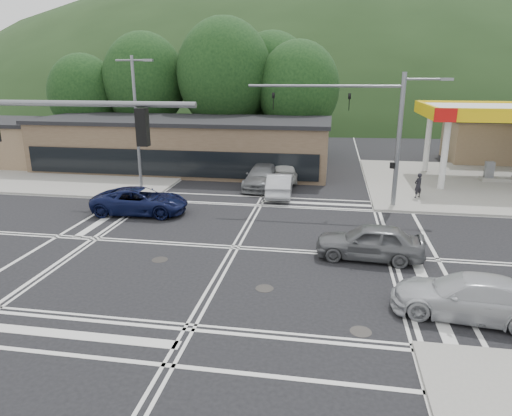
% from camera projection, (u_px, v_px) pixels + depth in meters
% --- Properties ---
extents(ground, '(120.00, 120.00, 0.00)m').
position_uv_depth(ground, '(235.00, 247.00, 21.66)').
color(ground, black).
rests_on(ground, ground).
extents(sidewalk_ne, '(16.00, 16.00, 0.15)m').
position_uv_depth(sidewalk_ne, '(477.00, 184.00, 33.45)').
color(sidewalk_ne, gray).
rests_on(sidewalk_ne, ground).
extents(sidewalk_nw, '(16.00, 16.00, 0.15)m').
position_uv_depth(sidewalk_nw, '(97.00, 170.00, 38.16)').
color(sidewalk_nw, gray).
rests_on(sidewalk_nw, ground).
extents(gas_station_canopy, '(12.32, 8.34, 5.75)m').
position_uv_depth(gas_station_canopy, '(512.00, 115.00, 32.65)').
color(gas_station_canopy, silver).
rests_on(gas_station_canopy, ground).
extents(convenience_store, '(10.00, 6.00, 3.80)m').
position_uv_depth(convenience_store, '(506.00, 141.00, 41.59)').
color(convenience_store, '#846B4F').
rests_on(convenience_store, ground).
extents(commercial_row, '(24.00, 8.00, 4.00)m').
position_uv_depth(commercial_row, '(184.00, 146.00, 38.39)').
color(commercial_row, brown).
rests_on(commercial_row, ground).
extents(commercial_nw, '(8.00, 7.00, 3.60)m').
position_uv_depth(commercial_nw, '(13.00, 143.00, 40.96)').
color(commercial_nw, '#846B4F').
rests_on(commercial_nw, ground).
extents(hill_north, '(252.00, 126.00, 140.00)m').
position_uv_depth(hill_north, '(315.00, 107.00, 106.68)').
color(hill_north, '#1F3518').
rests_on(hill_north, ground).
extents(tree_n_a, '(8.00, 8.00, 11.75)m').
position_uv_depth(tree_n_a, '(145.00, 81.00, 44.47)').
color(tree_n_a, '#382619').
rests_on(tree_n_a, ground).
extents(tree_n_b, '(9.00, 9.00, 12.98)m').
position_uv_depth(tree_n_b, '(224.00, 74.00, 43.03)').
color(tree_n_b, '#382619').
rests_on(tree_n_b, ground).
extents(tree_n_c, '(7.60, 7.60, 10.87)m').
position_uv_depth(tree_n_c, '(298.00, 88.00, 42.30)').
color(tree_n_c, '#382619').
rests_on(tree_n_c, ground).
extents(tree_n_d, '(6.80, 6.80, 9.76)m').
position_uv_depth(tree_n_d, '(84.00, 94.00, 44.84)').
color(tree_n_d, '#382619').
rests_on(tree_n_d, ground).
extents(tree_n_e, '(8.40, 8.40, 11.98)m').
position_uv_depth(tree_n_e, '(272.00, 80.00, 46.37)').
color(tree_n_e, '#382619').
rests_on(tree_n_e, ground).
extents(streetlight_nw, '(2.50, 0.25, 9.00)m').
position_uv_depth(streetlight_nw, '(137.00, 118.00, 30.03)').
color(streetlight_nw, slate).
rests_on(streetlight_nw, ground).
extents(signal_mast_ne, '(11.65, 0.30, 8.00)m').
position_uv_depth(signal_mast_ne, '(378.00, 124.00, 26.85)').
color(signal_mast_ne, slate).
rests_on(signal_mast_ne, ground).
extents(car_blue_west, '(5.62, 2.84, 1.52)m').
position_uv_depth(car_blue_west, '(140.00, 201.00, 26.63)').
color(car_blue_west, '#0C1237').
rests_on(car_blue_west, ground).
extents(car_grey_center, '(4.81, 2.19, 1.60)m').
position_uv_depth(car_grey_center, '(370.00, 242.00, 20.18)').
color(car_grey_center, slate).
rests_on(car_grey_center, ground).
extents(car_silver_east, '(5.32, 2.80, 1.47)m').
position_uv_depth(car_silver_east, '(469.00, 296.00, 15.39)').
color(car_silver_east, '#B6B8BE').
rests_on(car_silver_east, ground).
extents(car_queue_a, '(1.84, 4.66, 1.51)m').
position_uv_depth(car_queue_a, '(280.00, 185.00, 30.50)').
color(car_queue_a, '#B9BBC1').
rests_on(car_queue_a, ground).
extents(car_queue_b, '(2.08, 5.00, 1.69)m').
position_uv_depth(car_queue_b, '(287.00, 169.00, 34.75)').
color(car_queue_b, silver).
rests_on(car_queue_b, ground).
extents(car_northbound, '(2.33, 5.48, 1.57)m').
position_uv_depth(car_northbound, '(262.00, 176.00, 32.74)').
color(car_northbound, slate).
rests_on(car_northbound, ground).
extents(pedestrian, '(0.70, 0.67, 1.62)m').
position_uv_depth(pedestrian, '(418.00, 185.00, 29.43)').
color(pedestrian, black).
rests_on(pedestrian, sidewalk_ne).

